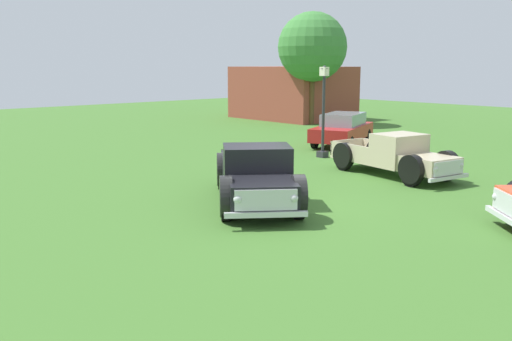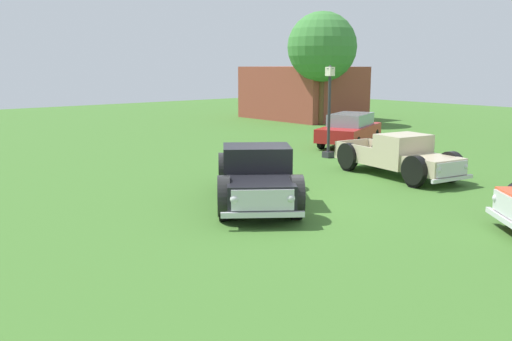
# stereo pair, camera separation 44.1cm
# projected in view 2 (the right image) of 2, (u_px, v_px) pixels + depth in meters

# --- Properties ---
(ground_plane) EXTENTS (80.00, 80.00, 0.00)m
(ground_plane) POSITION_uv_depth(u_px,v_px,m) (286.00, 206.00, 15.28)
(ground_plane) COLOR #3D6B28
(pickup_truck_foreground) EXTENTS (5.43, 4.73, 1.64)m
(pickup_truck_foreground) POSITION_uv_depth(u_px,v_px,m) (257.00, 177.00, 15.15)
(pickup_truck_foreground) COLOR black
(pickup_truck_foreground) RESTS_ON ground_plane
(pickup_truck_behind_left) EXTENTS (5.07, 2.60, 1.48)m
(pickup_truck_behind_left) POSITION_uv_depth(u_px,v_px,m) (404.00, 157.00, 18.89)
(pickup_truck_behind_left) COLOR #C6B793
(pickup_truck_behind_left) RESTS_ON ground_plane
(sedan_distant_b) EXTENTS (3.45, 4.89, 1.51)m
(sedan_distant_b) POSITION_uv_depth(u_px,v_px,m) (350.00, 129.00, 26.48)
(sedan_distant_b) COLOR #B21E1E
(sedan_distant_b) RESTS_ON ground_plane
(lamp_post_near) EXTENTS (0.36, 0.36, 3.77)m
(lamp_post_near) POSITION_uv_depth(u_px,v_px,m) (329.00, 110.00, 22.80)
(lamp_post_near) COLOR #2D2D33
(lamp_post_near) RESTS_ON ground_plane
(oak_tree_center) EXTENTS (4.35, 4.35, 7.05)m
(oak_tree_center) POSITION_uv_depth(u_px,v_px,m) (322.00, 47.00, 34.92)
(oak_tree_center) COLOR brown
(oak_tree_center) RESTS_ON ground_plane
(brick_pavilion) EXTENTS (7.56, 5.69, 3.64)m
(brick_pavilion) POSITION_uv_depth(u_px,v_px,m) (303.00, 93.00, 39.70)
(brick_pavilion) COLOR brown
(brick_pavilion) RESTS_ON ground_plane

